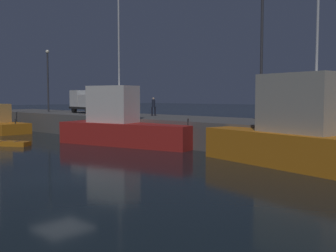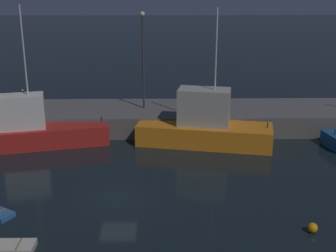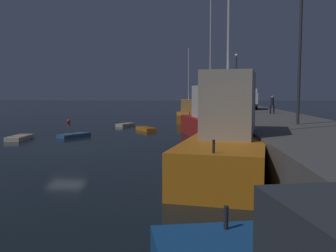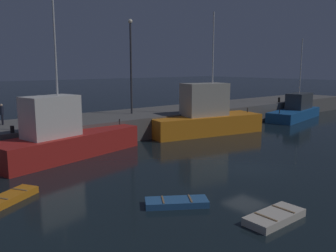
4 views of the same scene
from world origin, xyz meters
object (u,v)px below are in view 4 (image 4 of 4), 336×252
object	(u,v)px
fishing_trawler_red	(65,138)
lamp_post_east	(131,60)
fishing_boat_white	(296,110)
bollard_west	(279,100)
bollard_central	(12,129)
dinghy_red_small	(274,217)
rowboat_blue_far	(10,197)
rowboat_white_mid	(177,202)
fishing_boat_orange	(205,117)
dockworker	(2,113)

from	to	relation	value
fishing_trawler_red	lamp_post_east	distance (m)	12.19
fishing_trawler_red	fishing_boat_white	xyz separation A→B (m)	(31.78, -0.06, -0.37)
fishing_trawler_red	bollard_west	size ratio (longest dim) A/B	19.33
fishing_boat_white	bollard_central	bearing A→B (deg)	177.26
fishing_boat_white	dinghy_red_small	xyz separation A→B (m)	(-29.28, -16.61, -0.98)
rowboat_blue_far	bollard_west	bearing A→B (deg)	13.32
fishing_trawler_red	rowboat_white_mid	bearing A→B (deg)	-88.75
fishing_boat_orange	dockworker	bearing A→B (deg)	161.51
rowboat_blue_far	fishing_boat_white	bearing A→B (deg)	9.91
bollard_west	rowboat_blue_far	bearing A→B (deg)	-166.68
bollard_west	dinghy_red_small	bearing A→B (deg)	-146.75
fishing_trawler_red	fishing_boat_white	world-z (taller)	fishing_trawler_red
fishing_boat_orange	dinghy_red_small	size ratio (longest dim) A/B	4.08
fishing_boat_white	rowboat_blue_far	bearing A→B (deg)	-170.09
rowboat_white_mid	bollard_central	distance (m)	14.76
dockworker	bollard_central	bearing A→B (deg)	-96.56
fishing_boat_white	bollard_central	world-z (taller)	fishing_boat_white
dinghy_red_small	rowboat_blue_far	bearing A→B (deg)	129.97
dinghy_red_small	bollard_west	bearing A→B (deg)	33.25
fishing_boat_white	rowboat_white_mid	size ratio (longest dim) A/B	3.53
fishing_boat_white	rowboat_white_mid	bearing A→B (deg)	-158.37
fishing_boat_orange	dockworker	world-z (taller)	fishing_boat_orange
rowboat_white_mid	rowboat_blue_far	bearing A→B (deg)	136.27
fishing_boat_orange	rowboat_blue_far	bearing A→B (deg)	-162.20
fishing_boat_white	bollard_central	size ratio (longest dim) A/B	21.81
bollard_west	fishing_boat_white	bearing A→B (deg)	-74.86
bollard_central	fishing_boat_white	bearing A→B (deg)	-2.74
dinghy_red_small	lamp_post_east	bearing A→B (deg)	72.35
rowboat_blue_far	lamp_post_east	bearing A→B (deg)	37.34
rowboat_white_mid	bollard_west	distance (m)	34.30
fishing_boat_orange	bollard_west	xyz separation A→B (m)	(16.21, 2.08, 0.64)
lamp_post_east	dockworker	bearing A→B (deg)	175.50
rowboat_white_mid	lamp_post_east	world-z (taller)	lamp_post_east
lamp_post_east	bollard_central	bearing A→B (deg)	-164.92
rowboat_white_mid	lamp_post_east	size ratio (longest dim) A/B	0.34
dockworker	fishing_boat_white	bearing A→B (deg)	-9.93
rowboat_blue_far	bollard_west	world-z (taller)	bollard_west
dinghy_red_small	dockworker	distance (m)	23.44
fishing_trawler_red	fishing_boat_orange	size ratio (longest dim) A/B	0.99
fishing_trawler_red	fishing_boat_white	distance (m)	31.78
rowboat_blue_far	rowboat_white_mid	bearing A→B (deg)	-43.73
fishing_boat_white	lamp_post_east	distance (m)	23.79
bollard_west	dockworker	bearing A→B (deg)	173.52
fishing_trawler_red	fishing_boat_white	bearing A→B (deg)	-0.11
rowboat_blue_far	dockworker	xyz separation A→B (m)	(3.13, 12.63, 2.85)
rowboat_blue_far	lamp_post_east	world-z (taller)	lamp_post_east
rowboat_blue_far	lamp_post_east	size ratio (longest dim) A/B	0.33
fishing_boat_orange	lamp_post_east	distance (m)	9.39
fishing_boat_white	rowboat_white_mid	xyz separation A→B (m)	(-31.51, -12.49, -1.00)
dinghy_red_small	bollard_central	world-z (taller)	bollard_central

